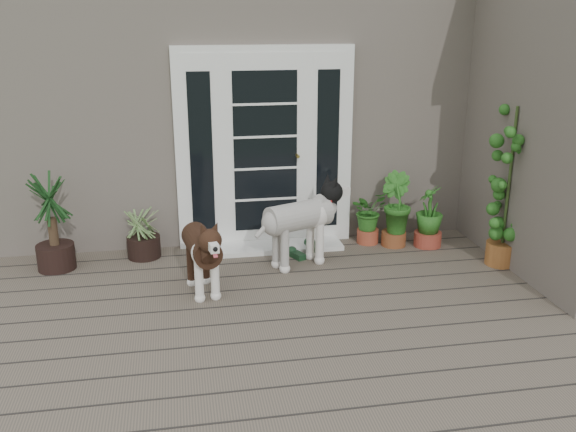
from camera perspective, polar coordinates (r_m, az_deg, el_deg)
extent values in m
cube|color=#6B5B4C|center=(5.20, 3.78, -11.24)|extent=(6.20, 4.60, 0.12)
cube|color=#665E54|center=(8.78, -2.74, 11.13)|extent=(7.40, 4.00, 3.10)
cube|color=white|center=(6.81, -2.10, 6.10)|extent=(1.90, 0.14, 2.15)
cube|color=white|center=(6.91, -1.77, -2.78)|extent=(1.60, 0.40, 0.05)
imported|color=#2B631C|center=(7.07, 7.24, -0.45)|extent=(0.54, 0.54, 0.51)
imported|color=#225919|center=(7.03, 9.59, -0.29)|extent=(0.52, 0.52, 0.60)
imported|color=#1A5C1C|center=(7.09, 12.57, -0.57)|extent=(0.46, 0.46, 0.55)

